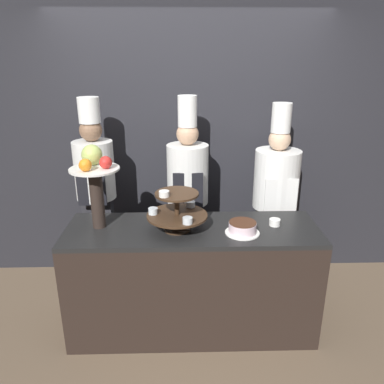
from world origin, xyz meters
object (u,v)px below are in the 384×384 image
Objects in this scene: tiered_stand at (177,210)px; cake_round at (242,228)px; fruit_pedestal at (95,176)px; chef_left at (96,188)px; cup_white at (275,222)px; chef_center_right at (275,195)px; chef_center_left at (188,191)px.

tiered_stand is 0.49m from cake_round.
fruit_pedestal is 1.14m from cake_round.
cake_round is at bearing -30.30° from chef_left.
chef_left reaches higher than cup_white.
tiered_stand is 0.73× the size of fruit_pedestal.
chef_center_right is at bearing 20.09° from fruit_pedestal.
tiered_stand is at bearing -175.65° from cup_white.
chef_center_left is 0.79m from chef_center_right.
tiered_stand is 0.64m from chef_center_left.
chef_center_right reaches higher than cake_round.
cup_white is at bearing 25.62° from cake_round.
chef_center_right reaches higher than cup_white.
cup_white is 0.59m from chef_center_right.
fruit_pedestal is at bearing -76.32° from chef_left.
cake_round is 2.99× the size of cup_white.
cake_round is 0.81m from chef_center_right.
cup_white is 0.87m from chef_center_left.
fruit_pedestal is at bearing -159.91° from chef_center_right.
chef_left is 1.03× the size of chef_center_right.
chef_left reaches higher than tiered_stand.
chef_center_left is 1.04× the size of chef_center_right.
chef_center_left reaches higher than cake_round.
chef_center_right is (0.41, 0.70, -0.01)m from cake_round.
cake_round is at bearing -8.59° from fruit_pedestal.
chef_center_left reaches higher than fruit_pedestal.
cup_white is (0.27, 0.13, -0.02)m from cake_round.
chef_center_left is (0.68, 0.54, -0.32)m from fruit_pedestal.
chef_left is at bearing 138.96° from tiered_stand.
chef_left is at bearing 180.00° from chef_center_left.
fruit_pedestal reaches higher than cake_round.
fruit_pedestal is 0.35× the size of chef_center_right.
tiered_stand is 0.65m from fruit_pedestal.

